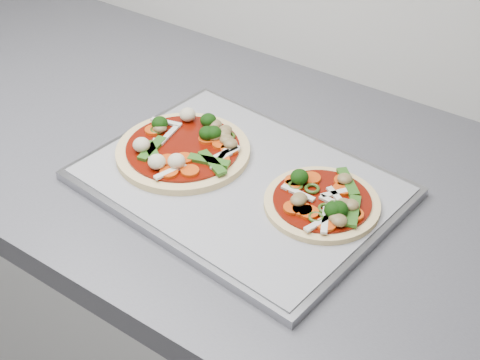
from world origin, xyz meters
The scene contains 6 objects.
base_cabinet centered at (0.00, 1.30, 0.43)m, with size 3.60×0.60×0.86m, color silver.
countertop centered at (0.00, 1.30, 0.88)m, with size 3.60×0.60×0.04m, color #595A60.
baking_tray centered at (0.40, 1.25, 0.91)m, with size 0.41×0.30×0.01m, color gray.
parchment centered at (0.40, 1.25, 0.91)m, with size 0.39×0.28×0.00m, color gray.
pizza_left centered at (0.30, 1.26, 0.93)m, with size 0.20×0.20×0.03m.
pizza_right centered at (0.52, 1.26, 0.92)m, with size 0.18×0.18×0.03m.
Camera 1 is at (0.81, 0.67, 1.46)m, focal length 50.00 mm.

